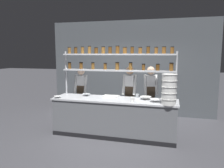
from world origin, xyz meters
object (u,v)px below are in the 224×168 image
at_px(chef_right, 150,93).
at_px(serving_cup_front, 137,96).
at_px(chef_left, 81,92).
at_px(cutting_board, 111,96).
at_px(container_stack, 169,89).
at_px(serving_cup_by_board, 133,99).
at_px(prep_bowl_near_right, 155,101).
at_px(prep_bowl_center_back, 146,98).
at_px(spice_shelf_unit, 118,63).
at_px(prep_bowl_center_front, 86,95).
at_px(chef_center, 130,93).
at_px(prep_bowl_near_left, 58,97).

relative_size(chef_right, serving_cup_front, 16.49).
height_order(chef_left, serving_cup_front, chef_left).
relative_size(cutting_board, serving_cup_front, 3.95).
distance_m(container_stack, serving_cup_front, 0.95).
height_order(chef_right, cutting_board, chef_right).
bearing_deg(serving_cup_by_board, prep_bowl_near_right, 14.31).
relative_size(container_stack, cutting_board, 1.65).
bearing_deg(prep_bowl_center_back, spice_shelf_unit, 164.80).
xyz_separation_m(spice_shelf_unit, container_stack, (1.28, -0.60, -0.53)).
height_order(chef_right, container_stack, chef_right).
relative_size(prep_bowl_near_right, serving_cup_by_board, 2.19).
relative_size(prep_bowl_center_front, prep_bowl_center_back, 0.76).
relative_size(chef_left, container_stack, 2.44).
bearing_deg(prep_bowl_near_right, chef_left, 160.86).
bearing_deg(container_stack, chef_left, 159.11).
xyz_separation_m(chef_left, prep_bowl_center_front, (0.35, -0.49, 0.02)).
relative_size(chef_center, prep_bowl_center_front, 8.26).
bearing_deg(prep_bowl_center_back, prep_bowl_center_front, 178.22).
distance_m(chef_center, prep_bowl_center_front, 1.15).
bearing_deg(prep_bowl_center_front, serving_cup_front, 2.94).
bearing_deg(prep_bowl_near_right, chef_center, 136.40).
bearing_deg(container_stack, spice_shelf_unit, 155.11).
distance_m(cutting_board, serving_cup_front, 0.67).
bearing_deg(prep_bowl_center_front, chef_left, 125.55).
distance_m(prep_bowl_near_left, prep_bowl_center_front, 0.73).
bearing_deg(cutting_board, serving_cup_by_board, -35.59).
xyz_separation_m(serving_cup_front, serving_cup_by_board, (-0.04, -0.45, 0.00)).
height_order(spice_shelf_unit, container_stack, spice_shelf_unit).
xyz_separation_m(prep_bowl_center_front, prep_bowl_center_back, (1.54, -0.05, 0.01)).
height_order(chef_center, container_stack, chef_center).
relative_size(cutting_board, prep_bowl_center_back, 1.50).
relative_size(cutting_board, prep_bowl_near_left, 2.23).
bearing_deg(prep_bowl_near_right, prep_bowl_center_front, 171.89).
xyz_separation_m(spice_shelf_unit, chef_left, (-1.15, 0.33, -0.85)).
bearing_deg(spice_shelf_unit, container_stack, -24.89).
bearing_deg(prep_bowl_near_right, spice_shelf_unit, 157.49).
relative_size(chef_right, prep_bowl_near_left, 9.32).
bearing_deg(cutting_board, serving_cup_front, -0.14).
xyz_separation_m(prep_bowl_center_front, serving_cup_by_board, (1.28, -0.38, 0.03)).
distance_m(chef_left, chef_right, 1.94).
distance_m(spice_shelf_unit, chef_right, 1.21).
height_order(chef_center, prep_bowl_near_right, chef_center).
xyz_separation_m(spice_shelf_unit, prep_bowl_center_front, (-0.80, -0.15, -0.83)).
distance_m(prep_bowl_near_right, serving_cup_front, 0.56).
height_order(prep_bowl_near_left, prep_bowl_near_right, prep_bowl_near_right).
bearing_deg(cutting_board, prep_bowl_near_left, -157.64).
relative_size(spice_shelf_unit, chef_right, 1.74).
relative_size(chef_right, prep_bowl_center_front, 8.26).
height_order(cutting_board, prep_bowl_near_left, prep_bowl_near_left).
bearing_deg(chef_left, prep_bowl_near_left, -108.71).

